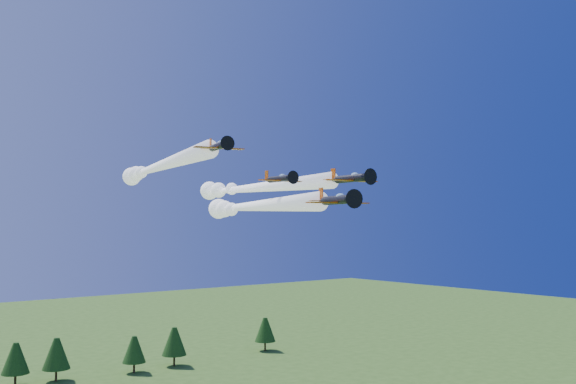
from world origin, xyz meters
TOP-DOWN VIEW (x-y plane):
  - plane_lead at (4.98, 17.48)m, footprint 16.71×50.42m
  - plane_left at (-2.88, 35.30)m, footprint 17.81×59.17m
  - plane_right at (12.31, 27.54)m, footprint 10.04×51.56m
  - plane_slot at (2.63, 6.89)m, footprint 6.94×7.54m
  - treeline at (-6.07, 108.22)m, footprint 162.13×20.30m

SIDE VIEW (x-z plane):
  - treeline at x=-6.07m, z-range 1.04..12.42m
  - plane_lead at x=4.98m, z-range 42.56..46.26m
  - plane_right at x=12.31m, z-range 46.25..49.95m
  - plane_slot at x=2.63m, z-range 46.93..49.36m
  - plane_left at x=-2.88m, z-range 49.69..53.39m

